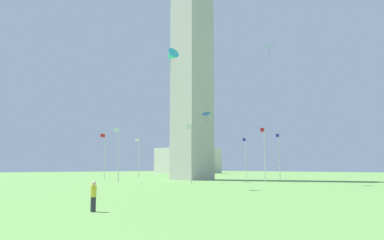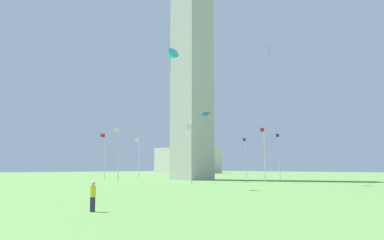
{
  "view_description": "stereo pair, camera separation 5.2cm",
  "coord_description": "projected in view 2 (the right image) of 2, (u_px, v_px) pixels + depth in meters",
  "views": [
    {
      "loc": [
        54.15,
        54.84,
        2.45
      ],
      "look_at": [
        0.0,
        0.0,
        11.47
      ],
      "focal_mm": 37.48,
      "sensor_mm": 36.0,
      "label": 1
    },
    {
      "loc": [
        54.12,
        54.87,
        2.45
      ],
      "look_at": [
        0.0,
        0.0,
        11.47
      ],
      "focal_mm": 37.48,
      "sensor_mm": 36.0,
      "label": 2
    }
  ],
  "objects": [
    {
      "name": "flagpole_n",
      "position": [
        118.0,
        152.0,
        65.08
      ],
      "size": [
        1.12,
        0.14,
        8.88
      ],
      "color": "silver",
      "rests_on": "ground"
    },
    {
      "name": "kite_cyan_delta",
      "position": [
        171.0,
        56.0,
        47.36
      ],
      "size": [
        1.62,
        1.93,
        2.88
      ],
      "color": "#33C6D1"
    },
    {
      "name": "flagpole_w",
      "position": [
        139.0,
        156.0,
        88.66
      ],
      "size": [
        1.12,
        0.14,
        8.88
      ],
      "color": "silver",
      "rests_on": "ground"
    },
    {
      "name": "flagpole_e",
      "position": [
        264.0,
        152.0,
        64.91
      ],
      "size": [
        1.12,
        0.14,
        8.88
      ],
      "color": "silver",
      "rests_on": "ground"
    },
    {
      "name": "kite_blue_diamond",
      "position": [
        206.0,
        114.0,
        68.61
      ],
      "size": [
        1.52,
        1.47,
        1.9
      ],
      "color": "blue"
    },
    {
      "name": "obelisk_monument",
      "position": [
        192.0,
        39.0,
        79.49
      ],
      "size": [
        6.11,
        6.11,
        55.55
      ],
      "color": "#B7B2A8",
      "rests_on": "ground"
    },
    {
      "name": "distant_building",
      "position": [
        188.0,
        161.0,
        156.24
      ],
      "size": [
        20.95,
        16.38,
        9.62
      ],
      "color": "beige",
      "rests_on": "ground"
    },
    {
      "name": "ground_plane",
      "position": [
        192.0,
        180.0,
        76.26
      ],
      "size": [
        260.0,
        260.0,
        0.0
      ],
      "primitive_type": "plane",
      "color": "#609347"
    },
    {
      "name": "flagpole_s",
      "position": [
        246.0,
        156.0,
        88.49
      ],
      "size": [
        1.12,
        0.14,
        8.88
      ],
      "color": "silver",
      "rests_on": "ground"
    },
    {
      "name": "flagpole_se",
      "position": [
        279.0,
        154.0,
        76.67
      ],
      "size": [
        1.12,
        0.14,
        8.88
      ],
      "color": "silver",
      "rests_on": "ground"
    },
    {
      "name": "flagpole_nw",
      "position": [
        105.0,
        154.0,
        76.9
      ],
      "size": [
        1.12,
        0.14,
        8.88
      ],
      "color": "silver",
      "rests_on": "ground"
    },
    {
      "name": "flagpole_sw",
      "position": [
        192.0,
        157.0,
        93.46
      ],
      "size": [
        1.12,
        0.14,
        8.88
      ],
      "color": "silver",
      "rests_on": "ground"
    },
    {
      "name": "kite_green_diamond",
      "position": [
        269.0,
        46.0,
        58.71
      ],
      "size": [
        1.31,
        1.35,
        1.97
      ],
      "color": "green"
    },
    {
      "name": "person_yellow_shirt",
      "position": [
        93.0,
        197.0,
        22.01
      ],
      "size": [
        0.32,
        0.32,
        1.67
      ],
      "rotation": [
        0.0,
        0.0,
        -2.25
      ],
      "color": "#2D2D38",
      "rests_on": "ground"
    },
    {
      "name": "flagpole_ne",
      "position": [
        191.0,
        151.0,
        60.11
      ],
      "size": [
        1.12,
        0.14,
        8.88
      ],
      "color": "silver",
      "rests_on": "ground"
    }
  ]
}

